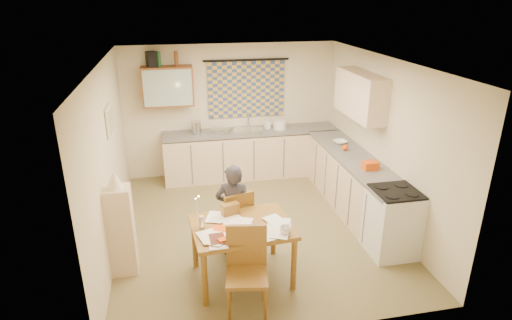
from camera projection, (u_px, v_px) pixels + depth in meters
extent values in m
cube|color=brown|center=(254.00, 227.00, 6.58)|extent=(4.00, 4.50, 0.02)
cube|color=white|center=(254.00, 61.00, 5.66)|extent=(4.00, 4.50, 0.02)
cube|color=beige|center=(231.00, 110.00, 8.18)|extent=(4.00, 0.02, 2.50)
cube|color=beige|center=(300.00, 230.00, 4.06)|extent=(4.00, 0.02, 2.50)
cube|color=beige|center=(107.00, 160.00, 5.75)|extent=(0.02, 4.50, 2.50)
cube|color=beige|center=(383.00, 141.00, 6.50)|extent=(0.02, 4.50, 2.50)
cube|color=#344878|center=(246.00, 89.00, 8.06)|extent=(1.45, 0.03, 1.05)
cylinder|color=black|center=(246.00, 60.00, 7.84)|extent=(1.60, 0.04, 0.04)
cube|color=brown|center=(168.00, 86.00, 7.60)|extent=(0.90, 0.34, 0.70)
cube|color=#99B2A5|center=(168.00, 88.00, 7.45)|extent=(0.84, 0.02, 0.64)
cube|color=#D5B390|center=(360.00, 95.00, 6.74)|extent=(0.34, 1.30, 0.70)
cube|color=beige|center=(110.00, 120.00, 5.96)|extent=(0.04, 0.50, 0.40)
cube|color=beige|center=(112.00, 120.00, 5.96)|extent=(0.01, 0.42, 0.32)
cube|color=#D5B390|center=(251.00, 155.00, 8.26)|extent=(3.30, 0.60, 0.86)
cube|color=#575452|center=(251.00, 132.00, 8.09)|extent=(3.30, 0.62, 0.04)
cube|color=#D5B390|center=(354.00, 186.00, 6.92)|extent=(0.60, 2.95, 0.86)
cube|color=#575452|center=(357.00, 159.00, 6.75)|extent=(0.62, 2.95, 0.04)
cube|color=white|center=(392.00, 223.00, 5.77)|extent=(0.61, 0.61, 0.91)
cube|color=black|center=(397.00, 192.00, 5.60)|extent=(0.58, 0.58, 0.03)
cube|color=silver|center=(248.00, 133.00, 8.09)|extent=(0.66, 0.59, 0.10)
cylinder|color=silver|center=(248.00, 121.00, 8.19)|extent=(0.04, 0.04, 0.28)
cube|color=silver|center=(220.00, 131.00, 7.96)|extent=(0.44, 0.41, 0.06)
cylinder|color=silver|center=(196.00, 128.00, 7.85)|extent=(0.19, 0.19, 0.24)
cylinder|color=white|center=(280.00, 125.00, 8.16)|extent=(0.31, 0.31, 0.16)
imported|color=white|center=(267.00, 124.00, 8.15)|extent=(0.15, 0.15, 0.20)
imported|color=white|center=(340.00, 142.00, 7.37)|extent=(0.31, 0.31, 0.06)
cube|color=#E24F0C|center=(370.00, 165.00, 6.29)|extent=(0.22, 0.17, 0.12)
sphere|color=#E24F0C|center=(345.00, 148.00, 7.05)|extent=(0.10, 0.10, 0.10)
cube|color=black|center=(152.00, 59.00, 7.38)|extent=(0.21, 0.24, 0.26)
cylinder|color=#195926|center=(159.00, 59.00, 7.41)|extent=(0.08, 0.08, 0.26)
cylinder|color=brown|center=(176.00, 58.00, 7.46)|extent=(0.08, 0.08, 0.26)
cube|color=brown|center=(242.00, 227.00, 5.15)|extent=(1.25, 0.99, 0.05)
cube|color=brown|center=(233.00, 221.00, 5.82)|extent=(0.54, 0.54, 0.04)
cube|color=brown|center=(239.00, 210.00, 5.57)|extent=(0.42, 0.18, 0.47)
cube|color=brown|center=(247.00, 276.00, 4.64)|extent=(0.52, 0.52, 0.04)
cube|color=brown|center=(246.00, 245.00, 4.74)|extent=(0.45, 0.12, 0.49)
imported|color=black|center=(234.00, 211.00, 5.67)|extent=(0.63, 0.55, 1.32)
cube|color=#D5B390|center=(121.00, 231.00, 5.32)|extent=(0.32, 0.30, 1.18)
cone|color=beige|center=(114.00, 180.00, 5.07)|extent=(0.20, 0.20, 0.22)
cube|color=brown|center=(230.00, 210.00, 5.33)|extent=(0.24, 0.16, 0.16)
imported|color=white|center=(285.00, 230.00, 4.93)|extent=(0.16, 0.16, 0.10)
imported|color=maroon|center=(209.00, 240.00, 4.80)|extent=(0.20, 0.26, 0.02)
imported|color=#E24F0C|center=(212.00, 232.00, 4.97)|extent=(0.19, 0.26, 0.02)
cube|color=#E24F0C|center=(223.00, 240.00, 4.79)|extent=(0.14, 0.12, 0.04)
cube|color=black|center=(261.00, 235.00, 4.90)|extent=(0.14, 0.07, 0.02)
cylinder|color=silver|center=(202.00, 223.00, 5.01)|extent=(0.07, 0.07, 0.18)
cylinder|color=white|center=(196.00, 207.00, 4.95)|extent=(0.03, 0.03, 0.22)
sphere|color=#FFCC66|center=(199.00, 196.00, 4.93)|extent=(0.02, 0.02, 0.02)
cube|color=white|center=(245.00, 227.00, 5.08)|extent=(0.24, 0.32, 0.00)
cube|color=white|center=(221.00, 237.00, 4.88)|extent=(0.27, 0.33, 0.00)
cube|color=white|center=(282.00, 224.00, 5.15)|extent=(0.28, 0.34, 0.00)
cube|color=white|center=(218.00, 242.00, 4.77)|extent=(0.21, 0.30, 0.00)
cube|color=white|center=(264.00, 235.00, 4.91)|extent=(0.28, 0.34, 0.00)
cube|color=white|center=(232.00, 223.00, 5.16)|extent=(0.22, 0.30, 0.00)
cube|color=white|center=(275.00, 227.00, 5.07)|extent=(0.31, 0.36, 0.00)
cube|color=white|center=(243.00, 223.00, 5.15)|extent=(0.31, 0.36, 0.00)
cube|color=white|center=(215.00, 217.00, 5.30)|extent=(0.29, 0.35, 0.00)
cube|color=white|center=(232.00, 217.00, 5.29)|extent=(0.31, 0.35, 0.00)
cube|color=white|center=(276.00, 221.00, 5.20)|extent=(0.31, 0.36, 0.00)
cube|color=white|center=(280.00, 232.00, 4.95)|extent=(0.31, 0.36, 0.00)
cube|color=white|center=(216.00, 238.00, 4.82)|extent=(0.32, 0.36, 0.00)
cube|color=white|center=(208.00, 236.00, 4.86)|extent=(0.28, 0.34, 0.00)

